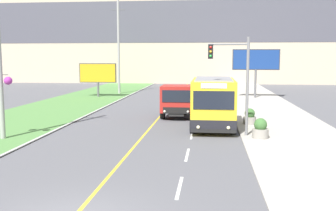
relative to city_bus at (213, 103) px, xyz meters
The scene contains 11 objects.
lane_marking_centre 14.12m from the city_bus, 105.17° to the right, with size 2.88×140.00×0.01m.
apartment_block_background 46.01m from the city_bus, 95.02° to the left, with size 80.00×8.04×19.55m.
city_bus is the anchor object (origin of this frame).
dump_truck 5.28m from the city_bus, 118.71° to the left, with size 2.44×6.45×2.42m.
car_distant 21.26m from the city_bus, 90.12° to the left, with size 1.80×4.30×1.45m.
utility_pole_far 25.67m from the city_bus, 116.52° to the left, with size 1.80×0.28×11.46m.
traffic_light_mast 3.26m from the city_bus, 62.93° to the right, with size 2.28×0.32×5.57m.
billboard_large 19.58m from the city_bus, 76.09° to the left, with size 5.02×0.24×5.31m.
billboard_small 22.54m from the city_bus, 124.53° to the left, with size 4.19×0.24×3.77m.
planter_round_near 4.08m from the city_bus, 49.81° to the right, with size 0.88×0.88×1.10m.
planter_round_second 3.04m from the city_bus, 32.15° to the left, with size 0.83×0.83×1.04m.
Camera 1 is at (3.76, -9.85, 4.47)m, focal length 42.00 mm.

